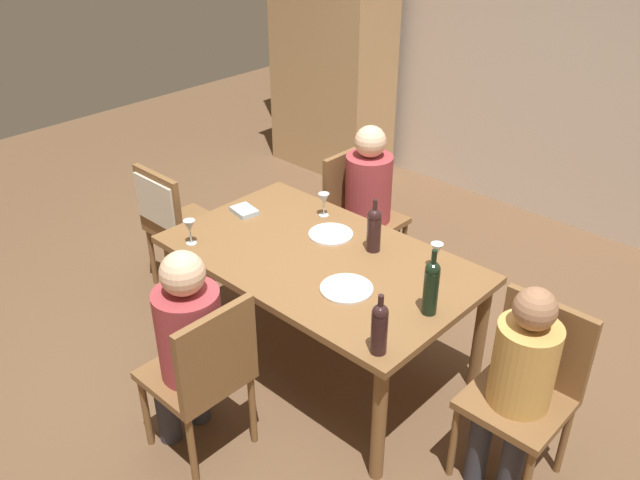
# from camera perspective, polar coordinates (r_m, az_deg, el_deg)

# --- Properties ---
(ground_plane) EXTENTS (10.00, 10.00, 0.00)m
(ground_plane) POSITION_cam_1_polar(r_m,az_deg,el_deg) (4.10, -0.00, -10.21)
(ground_plane) COLOR brown
(rear_room_partition) EXTENTS (6.40, 0.12, 2.70)m
(rear_room_partition) POSITION_cam_1_polar(r_m,az_deg,el_deg) (5.59, 20.08, 14.87)
(rear_room_partition) COLOR beige
(rear_room_partition) RESTS_ON ground_plane
(armoire_cabinet) EXTENTS (1.18, 0.62, 2.18)m
(armoire_cabinet) POSITION_cam_1_polar(r_m,az_deg,el_deg) (6.32, 1.06, 15.82)
(armoire_cabinet) COLOR tan
(armoire_cabinet) RESTS_ON ground_plane
(dining_table) EXTENTS (1.73, 1.03, 0.74)m
(dining_table) POSITION_cam_1_polar(r_m,az_deg,el_deg) (3.71, -0.00, -2.41)
(dining_table) COLOR brown
(dining_table) RESTS_ON ground_plane
(chair_far_left) EXTENTS (0.44, 0.44, 0.92)m
(chair_far_left) POSITION_cam_1_polar(r_m,az_deg,el_deg) (4.63, 3.27, 2.79)
(chair_far_left) COLOR brown
(chair_far_left) RESTS_ON ground_plane
(chair_near) EXTENTS (0.44, 0.44, 0.92)m
(chair_near) POSITION_cam_1_polar(r_m,az_deg,el_deg) (3.25, -9.87, -11.00)
(chair_near) COLOR brown
(chair_near) RESTS_ON ground_plane
(chair_right_end) EXTENTS (0.44, 0.44, 0.92)m
(chair_right_end) POSITION_cam_1_polar(r_m,az_deg,el_deg) (3.30, 17.43, -11.50)
(chair_right_end) COLOR brown
(chair_right_end) RESTS_ON ground_plane
(chair_left_end) EXTENTS (0.44, 0.46, 0.92)m
(chair_left_end) POSITION_cam_1_polar(r_m,az_deg,el_deg) (4.51, -12.75, 2.14)
(chair_left_end) COLOR brown
(chair_left_end) RESTS_ON ground_plane
(person_woman_host) EXTENTS (0.36, 0.31, 1.15)m
(person_woman_host) POSITION_cam_1_polar(r_m,az_deg,el_deg) (4.50, 4.42, 3.82)
(person_woman_host) COLOR #33333D
(person_woman_host) RESTS_ON ground_plane
(person_man_bearded) EXTENTS (0.36, 0.31, 1.15)m
(person_man_bearded) POSITION_cam_1_polar(r_m,az_deg,el_deg) (3.25, -11.32, -8.34)
(person_man_bearded) COLOR #33333D
(person_man_bearded) RESTS_ON ground_plane
(person_man_guest) EXTENTS (0.29, 0.33, 1.09)m
(person_man_guest) POSITION_cam_1_polar(r_m,az_deg,el_deg) (3.15, 16.75, -11.18)
(person_man_guest) COLOR #33333D
(person_man_guest) RESTS_ON ground_plane
(wine_bottle_tall_green) EXTENTS (0.08, 0.08, 0.32)m
(wine_bottle_tall_green) POSITION_cam_1_polar(r_m,az_deg,el_deg) (3.66, 4.66, 1.01)
(wine_bottle_tall_green) COLOR black
(wine_bottle_tall_green) RESTS_ON dining_table
(wine_bottle_dark_red) EXTENTS (0.07, 0.07, 0.30)m
(wine_bottle_dark_red) POSITION_cam_1_polar(r_m,az_deg,el_deg) (2.92, 5.12, -7.45)
(wine_bottle_dark_red) COLOR black
(wine_bottle_dark_red) RESTS_ON dining_table
(wine_bottle_short_olive) EXTENTS (0.07, 0.07, 0.35)m
(wine_bottle_short_olive) POSITION_cam_1_polar(r_m,az_deg,el_deg) (3.18, 9.53, -3.90)
(wine_bottle_short_olive) COLOR black
(wine_bottle_short_olive) RESTS_ON dining_table
(wine_glass_near_left) EXTENTS (0.07, 0.07, 0.15)m
(wine_glass_near_left) POSITION_cam_1_polar(r_m,az_deg,el_deg) (3.56, 9.98, -0.91)
(wine_glass_near_left) COLOR silver
(wine_glass_near_left) RESTS_ON dining_table
(wine_glass_centre) EXTENTS (0.07, 0.07, 0.15)m
(wine_glass_centre) POSITION_cam_1_polar(r_m,az_deg,el_deg) (3.80, -11.13, 1.09)
(wine_glass_centre) COLOR silver
(wine_glass_centre) RESTS_ON dining_table
(wine_glass_near_right) EXTENTS (0.07, 0.07, 0.15)m
(wine_glass_near_right) POSITION_cam_1_polar(r_m,az_deg,el_deg) (4.03, 0.33, 3.46)
(wine_glass_near_right) COLOR silver
(wine_glass_near_right) RESTS_ON dining_table
(dinner_plate_host) EXTENTS (0.27, 0.27, 0.01)m
(dinner_plate_host) POSITION_cam_1_polar(r_m,az_deg,el_deg) (3.38, 2.30, -4.20)
(dinner_plate_host) COLOR silver
(dinner_plate_host) RESTS_ON dining_table
(dinner_plate_guest_left) EXTENTS (0.26, 0.26, 0.01)m
(dinner_plate_guest_left) POSITION_cam_1_polar(r_m,az_deg,el_deg) (3.86, 0.93, 0.50)
(dinner_plate_guest_left) COLOR white
(dinner_plate_guest_left) RESTS_ON dining_table
(folded_napkin) EXTENTS (0.18, 0.15, 0.03)m
(folded_napkin) POSITION_cam_1_polar(r_m,az_deg,el_deg) (4.12, -6.52, 2.51)
(folded_napkin) COLOR #ADC6D6
(folded_napkin) RESTS_ON dining_table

